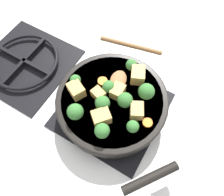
# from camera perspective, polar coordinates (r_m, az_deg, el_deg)

# --- Properties ---
(ground_plane) EXTENTS (2.40, 2.40, 0.00)m
(ground_plane) POSITION_cam_1_polar(r_m,az_deg,el_deg) (0.71, 0.00, -3.15)
(ground_plane) COLOR silver
(front_burner_grate) EXTENTS (0.31, 0.31, 0.03)m
(front_burner_grate) POSITION_cam_1_polar(r_m,az_deg,el_deg) (0.70, 0.00, -2.75)
(front_burner_grate) COLOR black
(front_burner_grate) RESTS_ON ground_plane
(rear_burner_grate) EXTENTS (0.31, 0.31, 0.03)m
(rear_burner_grate) POSITION_cam_1_polar(r_m,az_deg,el_deg) (0.85, -21.77, 8.72)
(rear_burner_grate) COLOR black
(rear_burner_grate) RESTS_ON ground_plane
(skillet_pan) EXTENTS (0.37, 0.41, 0.06)m
(skillet_pan) POSITION_cam_1_polar(r_m,az_deg,el_deg) (0.65, 0.06, -1.17)
(skillet_pan) COLOR black
(skillet_pan) RESTS_ON front_burner_grate
(wooden_spoon) EXTENTS (0.20, 0.20, 0.02)m
(wooden_spoon) POSITION_cam_1_polar(r_m,az_deg,el_deg) (0.69, 3.50, 9.70)
(wooden_spoon) COLOR olive
(wooden_spoon) RESTS_ON skillet_pan
(tofu_cube_center_large) EXTENTS (0.06, 0.06, 0.04)m
(tofu_cube_center_large) POSITION_cam_1_polar(r_m,az_deg,el_deg) (0.59, -2.81, -5.02)
(tofu_cube_center_large) COLOR tan
(tofu_cube_center_large) RESTS_ON skillet_pan
(tofu_cube_near_handle) EXTENTS (0.04, 0.04, 0.03)m
(tofu_cube_near_handle) POSITION_cam_1_polar(r_m,az_deg,el_deg) (0.62, -3.58, 1.01)
(tofu_cube_near_handle) COLOR tan
(tofu_cube_near_handle) RESTS_ON skillet_pan
(tofu_cube_east_chunk) EXTENTS (0.05, 0.05, 0.03)m
(tofu_cube_east_chunk) POSITION_cam_1_polar(r_m,az_deg,el_deg) (0.60, 6.45, -3.32)
(tofu_cube_east_chunk) COLOR tan
(tofu_cube_east_chunk) RESTS_ON skillet_pan
(tofu_cube_west_chunk) EXTENTS (0.05, 0.06, 0.04)m
(tofu_cube_west_chunk) POSITION_cam_1_polar(r_m,az_deg,el_deg) (0.63, -9.31, 2.08)
(tofu_cube_west_chunk) COLOR tan
(tofu_cube_west_chunk) RESTS_ON skillet_pan
(tofu_cube_back_piece) EXTENTS (0.04, 0.04, 0.03)m
(tofu_cube_back_piece) POSITION_cam_1_polar(r_m,az_deg,el_deg) (0.62, 1.49, 1.74)
(tofu_cube_back_piece) COLOR tan
(tofu_cube_back_piece) RESTS_ON skillet_pan
(tofu_cube_front_piece) EXTENTS (0.06, 0.06, 0.04)m
(tofu_cube_front_piece) POSITION_cam_1_polar(r_m,az_deg,el_deg) (0.65, 6.75, 5.99)
(tofu_cube_front_piece) COLOR tan
(tofu_cube_front_piece) RESTS_ON skillet_pan
(broccoli_floret_near_spoon) EXTENTS (0.04, 0.04, 0.05)m
(broccoli_floret_near_spoon) POSITION_cam_1_polar(r_m,az_deg,el_deg) (0.59, -2.50, -1.35)
(broccoli_floret_near_spoon) COLOR #709956
(broccoli_floret_near_spoon) RESTS_ON skillet_pan
(broccoli_floret_center_top) EXTENTS (0.04, 0.04, 0.05)m
(broccoli_floret_center_top) POSITION_cam_1_polar(r_m,az_deg,el_deg) (0.60, 3.53, -0.40)
(broccoli_floret_center_top) COLOR #709956
(broccoli_floret_center_top) RESTS_ON skillet_pan
(broccoli_floret_east_rim) EXTENTS (0.04, 0.04, 0.04)m
(broccoli_floret_east_rim) POSITION_cam_1_polar(r_m,az_deg,el_deg) (0.62, -0.93, 2.94)
(broccoli_floret_east_rim) COLOR #709956
(broccoli_floret_east_rim) RESTS_ON skillet_pan
(broccoli_floret_west_rim) EXTENTS (0.04, 0.04, 0.05)m
(broccoli_floret_west_rim) POSITION_cam_1_polar(r_m,az_deg,el_deg) (0.59, -9.56, -3.58)
(broccoli_floret_west_rim) COLOR #709956
(broccoli_floret_west_rim) RESTS_ON skillet_pan
(broccoli_floret_north_edge) EXTENTS (0.05, 0.05, 0.05)m
(broccoli_floret_north_edge) POSITION_cam_1_polar(r_m,az_deg,el_deg) (0.61, 8.97, 1.67)
(broccoli_floret_north_edge) COLOR #709956
(broccoli_floret_north_edge) RESTS_ON skillet_pan
(broccoli_floret_south_cluster) EXTENTS (0.03, 0.03, 0.04)m
(broccoli_floret_south_cluster) POSITION_cam_1_polar(r_m,az_deg,el_deg) (0.66, 5.10, 8.58)
(broccoli_floret_south_cluster) COLOR #709956
(broccoli_floret_south_cluster) RESTS_ON skillet_pan
(broccoli_floret_mid_floret) EXTENTS (0.03, 0.03, 0.04)m
(broccoli_floret_mid_floret) POSITION_cam_1_polar(r_m,az_deg,el_deg) (0.57, 5.43, -7.44)
(broccoli_floret_mid_floret) COLOR #709956
(broccoli_floret_mid_floret) RESTS_ON skillet_pan
(broccoli_floret_small_inner) EXTENTS (0.03, 0.03, 0.04)m
(broccoli_floret_small_inner) POSITION_cam_1_polar(r_m,az_deg,el_deg) (0.64, -9.54, 4.61)
(broccoli_floret_small_inner) COLOR #709956
(broccoli_floret_small_inner) RESTS_ON skillet_pan
(broccoli_floret_tall_stem) EXTENTS (0.04, 0.04, 0.05)m
(broccoli_floret_tall_stem) POSITION_cam_1_polar(r_m,az_deg,el_deg) (0.56, -2.60, -8.56)
(broccoli_floret_tall_stem) COLOR #709956
(broccoli_floret_tall_stem) RESTS_ON skillet_pan
(carrot_slice_orange_thin) EXTENTS (0.03, 0.03, 0.01)m
(carrot_slice_orange_thin) POSITION_cam_1_polar(r_m,az_deg,el_deg) (0.66, -2.47, 4.44)
(carrot_slice_orange_thin) COLOR orange
(carrot_slice_orange_thin) RESTS_ON skillet_pan
(carrot_slice_near_center) EXTENTS (0.03, 0.03, 0.01)m
(carrot_slice_near_center) POSITION_cam_1_polar(r_m,az_deg,el_deg) (0.60, 9.26, -6.36)
(carrot_slice_near_center) COLOR orange
(carrot_slice_near_center) RESTS_ON skillet_pan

